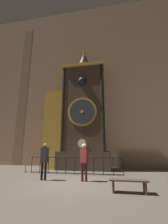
# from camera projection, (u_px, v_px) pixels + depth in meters

# --- Properties ---
(ground_plane) EXTENTS (28.00, 28.00, 0.00)m
(ground_plane) POSITION_uv_depth(u_px,v_px,m) (72.00, 183.00, 6.62)
(ground_plane) COLOR brown
(cathedral_back_wall) EXTENTS (24.00, 0.32, 15.37)m
(cathedral_back_wall) POSITION_uv_depth(u_px,v_px,m) (89.00, 79.00, 13.79)
(cathedral_back_wall) COLOR #997A5B
(cathedral_back_wall) RESTS_ON ground_plane
(clock_tower) EXTENTS (4.96, 1.80, 9.54)m
(clock_tower) POSITION_uv_depth(u_px,v_px,m) (78.00, 116.00, 11.57)
(clock_tower) COLOR #423328
(clock_tower) RESTS_ON ground_plane
(railing_fence) EXTENTS (5.57, 0.05, 0.97)m
(railing_fence) POSITION_uv_depth(u_px,v_px,m) (75.00, 165.00, 8.80)
(railing_fence) COLOR black
(railing_fence) RESTS_ON ground_plane
(visitor_near) EXTENTS (0.38, 0.29, 1.73)m
(visitor_near) POSITION_uv_depth(u_px,v_px,m) (44.00, 158.00, 7.38)
(visitor_near) COLOR black
(visitor_near) RESTS_ON ground_plane
(visitor_far) EXTENTS (0.39, 0.31, 1.70)m
(visitor_far) POSITION_uv_depth(u_px,v_px,m) (84.00, 158.00, 7.13)
(visitor_far) COLOR #461518
(visitor_far) RESTS_ON ground_plane
(stanchion_post) EXTENTS (0.28, 0.28, 1.01)m
(stanchion_post) POSITION_uv_depth(u_px,v_px,m) (26.00, 167.00, 9.58)
(stanchion_post) COLOR gray
(stanchion_post) RESTS_ON ground_plane
(visitor_bench) EXTENTS (1.32, 0.40, 0.44)m
(visitor_bench) POSITION_uv_depth(u_px,v_px,m) (129.00, 183.00, 5.22)
(visitor_bench) COLOR brown
(visitor_bench) RESTS_ON ground_plane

